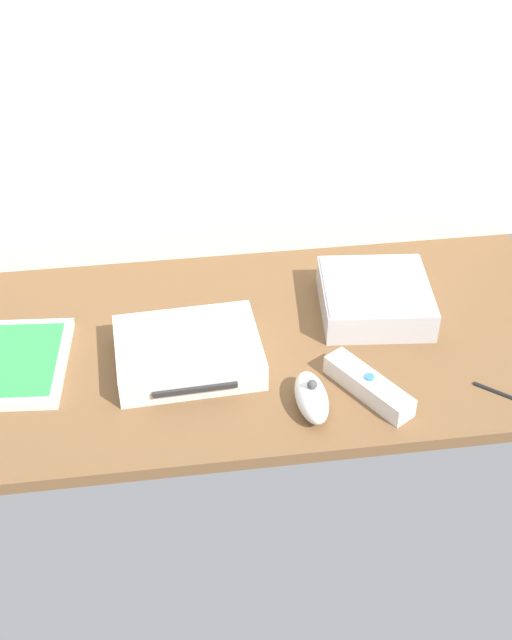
% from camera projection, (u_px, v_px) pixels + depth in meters
% --- Properties ---
extents(ground_plane, '(1.00, 0.48, 0.02)m').
position_uv_depth(ground_plane, '(256.00, 345.00, 1.27)').
color(ground_plane, brown).
rests_on(ground_plane, ground).
extents(back_wall, '(1.10, 0.01, 0.64)m').
position_uv_depth(back_wall, '(234.00, 78.00, 1.26)').
color(back_wall, white).
rests_on(back_wall, ground).
extents(game_console, '(0.22, 0.17, 0.04)m').
position_uv_depth(game_console, '(188.00, 352.00, 1.21)').
color(game_console, white).
rests_on(game_console, ground_plane).
extents(mini_computer, '(0.19, 0.19, 0.05)m').
position_uv_depth(mini_computer, '(375.00, 297.00, 1.31)').
color(mini_computer, silver).
rests_on(mini_computer, ground_plane).
extents(game_case, '(0.15, 0.20, 0.02)m').
position_uv_depth(game_case, '(20.00, 363.00, 1.21)').
color(game_case, white).
rests_on(game_case, ground_plane).
extents(remote_wand, '(0.11, 0.14, 0.03)m').
position_uv_depth(remote_wand, '(368.00, 386.00, 1.16)').
color(remote_wand, white).
rests_on(remote_wand, ground_plane).
extents(remote_nunchuk, '(0.05, 0.10, 0.05)m').
position_uv_depth(remote_nunchuk, '(312.00, 397.00, 1.14)').
color(remote_nunchuk, white).
rests_on(remote_nunchuk, ground_plane).
extents(stylus_pen, '(0.07, 0.06, 0.01)m').
position_uv_depth(stylus_pen, '(504.00, 394.00, 1.17)').
color(stylus_pen, black).
rests_on(stylus_pen, ground_plane).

